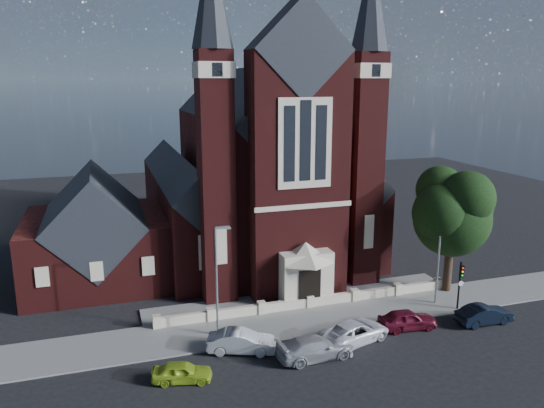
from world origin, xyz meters
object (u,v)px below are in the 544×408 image
at_px(car_silver_a, 242,342).
at_px(car_dark_red, 407,319).
at_px(car_white_suv, 355,332).
at_px(street_lamp_right, 440,250).
at_px(traffic_signal, 460,280).
at_px(car_silver_b, 315,348).
at_px(parish_hall, 96,238).
at_px(street_tree, 456,214).
at_px(car_lime_van, 182,372).
at_px(car_navy, 484,314).
at_px(church, 252,173).
at_px(street_lamp_left, 218,275).

xyz_separation_m(car_silver_a, car_dark_red, (12.40, -0.44, -0.02)).
bearing_deg(car_white_suv, street_lamp_right, -85.47).
xyz_separation_m(traffic_signal, car_silver_b, (-13.57, -3.36, -1.84)).
distance_m(parish_hall, street_tree, 31.27).
bearing_deg(car_lime_van, street_lamp_right, -63.41).
height_order(parish_hall, traffic_signal, parish_hall).
relative_size(car_white_suv, car_navy, 1.21).
xyz_separation_m(parish_hall, car_dark_red, (21.44, -17.11, -3.28)).
relative_size(traffic_signal, car_silver_b, 0.78).
bearing_deg(traffic_signal, street_lamp_right, 120.01).
bearing_deg(car_silver_a, street_tree, -57.41).
relative_size(church, street_lamp_right, 4.31).
xyz_separation_m(car_silver_b, car_dark_red, (8.01, 1.82, -0.01)).
height_order(street_lamp_left, car_lime_van, street_lamp_left).
bearing_deg(car_silver_b, car_white_suv, -72.43).
distance_m(street_tree, car_silver_b, 17.68).
xyz_separation_m(church, car_silver_a, (-6.96, -21.61, -7.43)).
distance_m(street_lamp_right, car_silver_a, 17.68).
height_order(street_lamp_left, traffic_signal, street_lamp_left).
relative_size(street_tree, street_lamp_right, 1.32).
relative_size(car_lime_van, car_silver_b, 0.70).
relative_size(parish_hall, car_silver_b, 2.37).
bearing_deg(church, car_white_suv, -87.67).
bearing_deg(street_tree, church, 126.17).
bearing_deg(parish_hall, car_navy, -33.50).
bearing_deg(car_silver_b, street_lamp_right, -71.33).
xyz_separation_m(church, car_dark_red, (5.44, -22.05, -7.45)).
relative_size(street_tree, car_lime_van, 2.96).
height_order(parish_hall, car_silver_b, parish_hall).
relative_size(street_lamp_right, car_navy, 1.86).
xyz_separation_m(street_lamp_right, car_navy, (1.29, -4.12, -3.88)).
height_order(parish_hall, car_silver_a, parish_hall).
bearing_deg(street_tree, parish_hall, 156.74).
height_order(street_tree, car_dark_red, street_tree).
bearing_deg(parish_hall, church, 17.16).
bearing_deg(car_silver_a, traffic_signal, -66.53).
bearing_deg(car_dark_red, street_tree, -50.39).
height_order(street_lamp_left, car_dark_red, street_lamp_left).
xyz_separation_m(traffic_signal, car_lime_van, (-22.28, -3.42, -1.97)).
distance_m(traffic_signal, car_dark_red, 6.06).
height_order(car_silver_b, car_navy, car_silver_b).
relative_size(street_tree, car_silver_a, 2.35).
distance_m(street_lamp_left, car_navy, 20.11).
height_order(car_lime_van, car_silver_b, car_silver_b).
xyz_separation_m(street_tree, car_lime_van, (-23.88, -6.71, -6.34)).
distance_m(street_lamp_left, street_lamp_right, 18.00).
height_order(street_tree, car_white_suv, street_tree).
height_order(parish_hall, street_tree, street_tree).
bearing_deg(car_white_suv, car_dark_red, -100.39).
bearing_deg(parish_hall, car_silver_b, -54.64).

